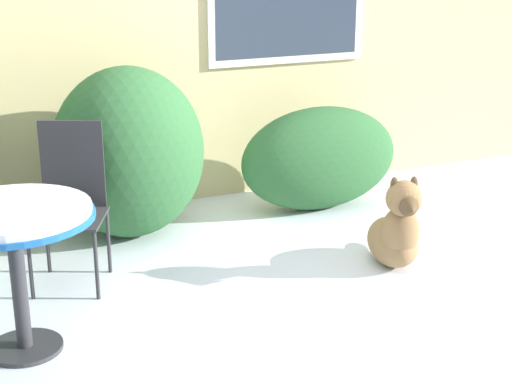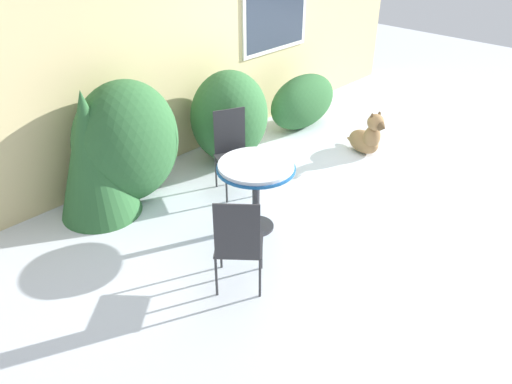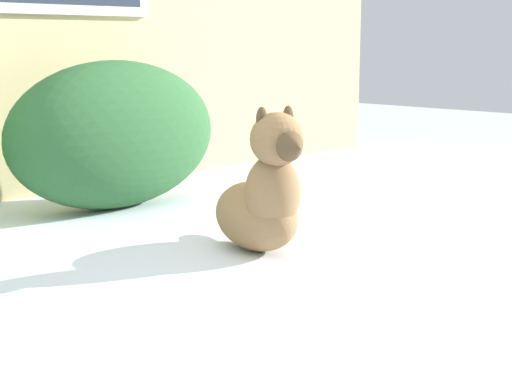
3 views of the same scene
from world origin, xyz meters
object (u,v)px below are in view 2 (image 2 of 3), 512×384
Objects in this scene: patio_chair_near_table at (233,149)px; dog at (367,138)px; patio_table at (256,174)px; patio_chair_far_side at (238,242)px.

patio_chair_near_table is 1.35× the size of dog.
patio_table is 1.11× the size of dog.
patio_chair_near_table is at bearing -83.89° from patio_chair_far_side.
patio_chair_near_table reaches higher than dog.
patio_chair_far_side is (-0.82, -0.56, -0.14)m from patio_table.
dog is (2.40, 0.12, -0.44)m from patio_table.
dog is at bearing -118.95° from patio_chair_far_side.
patio_table is 0.82× the size of patio_chair_near_table.
patio_table is 2.44m from dog.
patio_chair_near_table reaches higher than patio_table.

